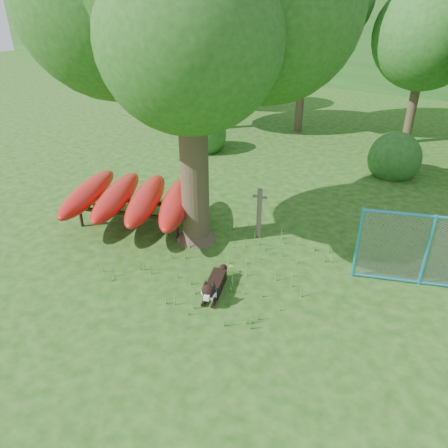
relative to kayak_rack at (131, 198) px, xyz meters
The scene contains 12 objects.
ground 3.21m from the kayak_rack, 24.54° to the right, with size 80.00×80.00×0.00m, color #1B450D.
wooden_post 3.41m from the kayak_rack, 23.85° to the left, with size 0.37×0.16×1.35m.
kayak_rack is the anchor object (origin of this frame).
husky_dog 3.83m from the kayak_rack, 19.77° to the right, with size 0.65×1.26×0.57m.
fence_section 7.27m from the kayak_rack, 12.19° to the left, with size 2.75×1.12×2.84m.
wildflower_clump 3.53m from the kayak_rack, ahead, with size 0.10×0.10×0.22m.
bg_tree_a 10.13m from the kayak_rack, 112.89° to the left, with size 4.40×4.40×6.70m.
bg_tree_c 12.91m from the kayak_rack, 69.74° to the left, with size 4.00×4.00×6.12m.
bg_tree_f 13.55m from the kayak_rack, 117.81° to the left, with size 3.60×3.60×5.55m.
shrub_left 6.63m from the kayak_rack, 109.32° to the left, with size 1.80×1.80×1.80m, color #1F571C.
shrub_mid 9.13m from the kayak_rack, 57.98° to the left, with size 1.80×1.80×1.80m, color #1F571C.
wooded_hillside 26.95m from the kayak_rack, 83.97° to the left, with size 80.00×12.00×6.00m, color #1F571C.
Camera 1 is at (5.07, -6.06, 5.76)m, focal length 35.00 mm.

